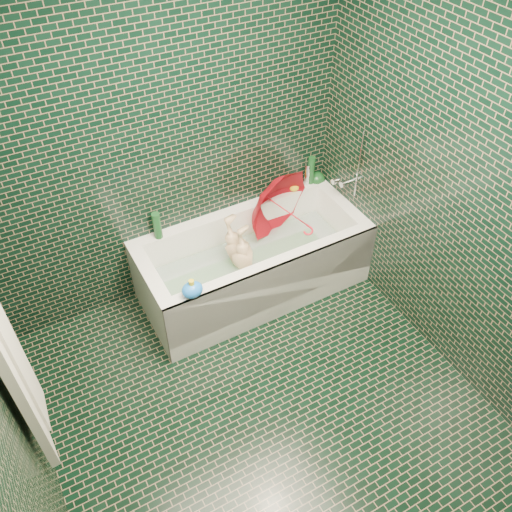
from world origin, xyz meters
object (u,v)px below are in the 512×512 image
rubber_duck (295,187)px  bath_toy (192,290)px  bathtub (254,269)px  child (244,264)px  umbrella (288,212)px

rubber_duck → bath_toy: 1.35m
bathtub → child: 0.13m
rubber_duck → umbrella: bearing=-154.3°
bath_toy → umbrella: bearing=-1.4°
bath_toy → child: bearing=6.3°
umbrella → rubber_duck: umbrella is taller
bath_toy → rubber_duck: bearing=4.2°
umbrella → bath_toy: size_ratio=3.32×
rubber_duck → bath_toy: bath_toy is taller
bathtub → child: size_ratio=2.03×
bathtub → bath_toy: 0.81m
rubber_duck → child: bearing=-176.3°
child → rubber_duck: (0.64, 0.33, 0.28)m
umbrella → rubber_duck: (0.20, 0.23, 0.03)m
bathtub → child: bathtub is taller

